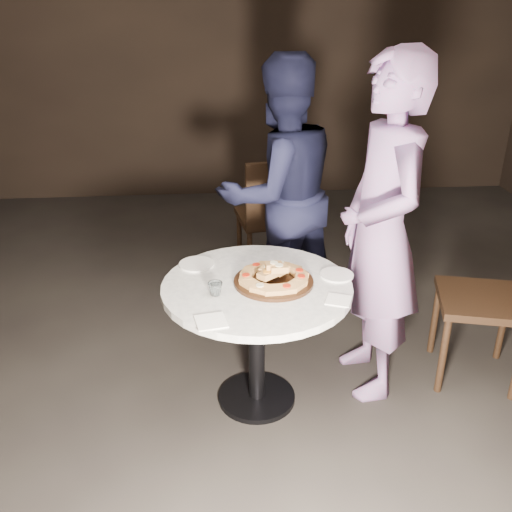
# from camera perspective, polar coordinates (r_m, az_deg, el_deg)

# --- Properties ---
(floor) EXTENTS (7.00, 7.00, 0.00)m
(floor) POSITION_cam_1_polar(r_m,az_deg,el_deg) (3.22, 1.41, -13.95)
(floor) COLOR black
(floor) RESTS_ON ground
(table) EXTENTS (1.07, 1.07, 0.71)m
(table) POSITION_cam_1_polar(r_m,az_deg,el_deg) (2.88, 0.08, -5.14)
(table) COLOR black
(table) RESTS_ON ground
(serving_board) EXTENTS (0.40, 0.40, 0.02)m
(serving_board) POSITION_cam_1_polar(r_m,az_deg,el_deg) (2.83, 1.77, -2.56)
(serving_board) COLOR black
(serving_board) RESTS_ON table
(focaccia_pile) EXTENTS (0.35, 0.34, 0.09)m
(focaccia_pile) POSITION_cam_1_polar(r_m,az_deg,el_deg) (2.81, 1.78, -1.91)
(focaccia_pile) COLOR #B88347
(focaccia_pile) RESTS_ON serving_board
(plate_left) EXTENTS (0.24, 0.24, 0.01)m
(plate_left) POSITION_cam_1_polar(r_m,az_deg,el_deg) (3.02, -5.95, -0.82)
(plate_left) COLOR white
(plate_left) RESTS_ON table
(plate_right) EXTENTS (0.21, 0.21, 0.01)m
(plate_right) POSITION_cam_1_polar(r_m,az_deg,el_deg) (2.93, 8.07, -1.87)
(plate_right) COLOR white
(plate_right) RESTS_ON table
(water_glass) EXTENTS (0.09, 0.09, 0.07)m
(water_glass) POSITION_cam_1_polar(r_m,az_deg,el_deg) (2.71, -4.09, -3.29)
(water_glass) COLOR silver
(water_glass) RESTS_ON table
(napkin_near) EXTENTS (0.15, 0.15, 0.01)m
(napkin_near) POSITION_cam_1_polar(r_m,az_deg,el_deg) (2.51, -4.52, -6.55)
(napkin_near) COLOR white
(napkin_near) RESTS_ON table
(napkin_far) EXTENTS (0.15, 0.15, 0.01)m
(napkin_far) POSITION_cam_1_polar(r_m,az_deg,el_deg) (2.70, 8.25, -4.39)
(napkin_far) COLOR white
(napkin_far) RESTS_ON table
(chair_far) EXTENTS (0.52, 0.53, 0.97)m
(chair_far) POSITION_cam_1_polar(r_m,az_deg,el_deg) (4.16, 1.69, 4.40)
(chair_far) COLOR black
(chair_far) RESTS_ON ground
(chair_right) EXTENTS (0.57, 0.56, 0.98)m
(chair_right) POSITION_cam_1_polar(r_m,az_deg,el_deg) (3.35, 23.54, -3.10)
(chair_right) COLOR black
(chair_right) RESTS_ON ground
(diner_navy) EXTENTS (1.02, 0.92, 1.71)m
(diner_navy) POSITION_cam_1_polar(r_m,az_deg,el_deg) (3.62, 2.33, 6.17)
(diner_navy) COLOR black
(diner_navy) RESTS_ON ground
(diner_teal) EXTENTS (0.49, 0.70, 1.81)m
(diner_teal) POSITION_cam_1_polar(r_m,az_deg,el_deg) (2.97, 12.37, 2.26)
(diner_teal) COLOR slate
(diner_teal) RESTS_ON ground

